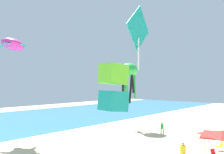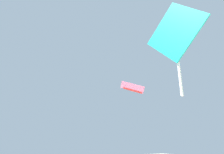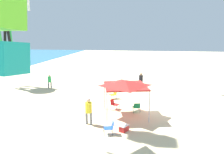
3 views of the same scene
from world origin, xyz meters
name	(u,v)px [view 3 (image 3 of 3)]	position (x,y,z in m)	size (l,w,h in m)	color
ground	(159,110)	(0.00, 0.00, -0.05)	(120.00, 120.00, 0.10)	beige
canopy_tent	(125,84)	(-1.61, 2.63, 2.46)	(3.81, 3.70, 2.70)	#B7B7BC
folding_chair_facing_ocean	(114,94)	(2.56, 4.12, 0.47)	(0.79, 0.81, 0.82)	black
folding_chair_right_of_tent	(137,107)	(-0.91, 1.79, 0.47)	(0.72, 0.64, 0.82)	black
folding_chair_near_cooler	(114,103)	(-0.36, 3.66, 0.47)	(0.71, 0.77, 0.82)	black
folding_chair_left_of_tent	(110,127)	(-5.02, 3.22, 0.47)	(0.66, 0.74, 0.82)	black
cooler_box	(124,128)	(-4.47, 2.41, 0.20)	(0.74, 0.65, 0.40)	red
person_kite_handler	(50,80)	(5.41, 11.86, 0.94)	(0.38, 0.42, 1.60)	slate
person_watching_sky	(89,109)	(-3.74, 4.91, 1.09)	(0.44, 0.49, 1.85)	slate
person_beachcomber	(141,80)	(6.58, 1.70, 1.08)	(0.44, 0.44, 1.84)	slate
kite_box_lime	(1,36)	(-10.30, 6.35, 6.10)	(1.63, 1.55, 2.93)	#66D82D
kite_octopus_green	(1,16)	(6.16, 17.66, 8.06)	(2.65, 2.65, 5.89)	green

